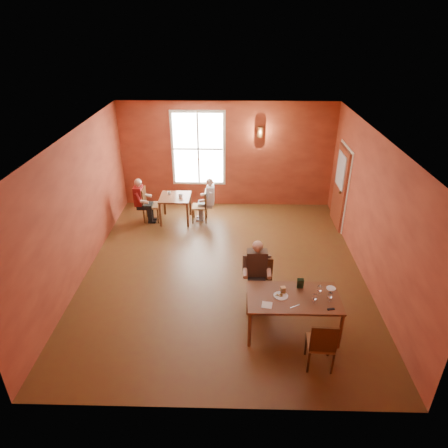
{
  "coord_description": "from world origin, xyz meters",
  "views": [
    {
      "loc": [
        0.19,
        -7.34,
        5.01
      ],
      "look_at": [
        0.0,
        0.2,
        1.05
      ],
      "focal_mm": 32.0,
      "sensor_mm": 36.0,
      "label": 1
    }
  ],
  "objects_px": {
    "diner_main": "(262,280)",
    "diner_maroon": "(150,200)",
    "main_table": "(292,314)",
    "diner_white": "(201,201)",
    "chair_diner_main": "(261,286)",
    "chair_diner_maroon": "(152,204)",
    "second_table": "(176,209)",
    "chair_diner_white": "(200,206)",
    "chair_empty": "(321,342)"
  },
  "relations": [
    {
      "from": "diner_main",
      "to": "diner_maroon",
      "type": "distance_m",
      "value": 4.58
    },
    {
      "from": "chair_diner_main",
      "to": "chair_empty",
      "type": "bearing_deg",
      "value": 120.76
    },
    {
      "from": "second_table",
      "to": "chair_diner_white",
      "type": "relative_size",
      "value": 0.92
    },
    {
      "from": "second_table",
      "to": "chair_diner_white",
      "type": "height_order",
      "value": "chair_diner_white"
    },
    {
      "from": "chair_empty",
      "to": "chair_diner_maroon",
      "type": "relative_size",
      "value": 0.99
    },
    {
      "from": "chair_diner_maroon",
      "to": "diner_maroon",
      "type": "xyz_separation_m",
      "value": [
        -0.03,
        0.0,
        0.13
      ]
    },
    {
      "from": "chair_diner_main",
      "to": "diner_main",
      "type": "distance_m",
      "value": 0.15
    },
    {
      "from": "diner_main",
      "to": "chair_diner_white",
      "type": "distance_m",
      "value": 3.92
    },
    {
      "from": "chair_diner_main",
      "to": "diner_white",
      "type": "relative_size",
      "value": 0.83
    },
    {
      "from": "chair_diner_main",
      "to": "diner_main",
      "type": "bearing_deg",
      "value": 90.0
    },
    {
      "from": "second_table",
      "to": "diner_maroon",
      "type": "distance_m",
      "value": 0.72
    },
    {
      "from": "chair_diner_maroon",
      "to": "diner_main",
      "type": "bearing_deg",
      "value": 37.23
    },
    {
      "from": "main_table",
      "to": "chair_diner_white",
      "type": "height_order",
      "value": "chair_diner_white"
    },
    {
      "from": "diner_white",
      "to": "diner_maroon",
      "type": "height_order",
      "value": "diner_maroon"
    },
    {
      "from": "main_table",
      "to": "second_table",
      "type": "relative_size",
      "value": 1.98
    },
    {
      "from": "main_table",
      "to": "diner_white",
      "type": "relative_size",
      "value": 1.37
    },
    {
      "from": "main_table",
      "to": "chair_diner_main",
      "type": "bearing_deg",
      "value": 127.57
    },
    {
      "from": "diner_main",
      "to": "chair_diner_white",
      "type": "height_order",
      "value": "diner_main"
    },
    {
      "from": "diner_main",
      "to": "chair_diner_maroon",
      "type": "bearing_deg",
      "value": -52.77
    },
    {
      "from": "second_table",
      "to": "main_table",
      "type": "bearing_deg",
      "value": -58.46
    },
    {
      "from": "chair_diner_main",
      "to": "chair_diner_white",
      "type": "bearing_deg",
      "value": -67.93
    },
    {
      "from": "diner_main",
      "to": "diner_maroon",
      "type": "bearing_deg",
      "value": -52.47
    },
    {
      "from": "chair_diner_main",
      "to": "chair_diner_maroon",
      "type": "xyz_separation_m",
      "value": [
        -2.76,
        3.6,
        -0.01
      ]
    },
    {
      "from": "chair_diner_main",
      "to": "diner_maroon",
      "type": "height_order",
      "value": "diner_maroon"
    },
    {
      "from": "chair_diner_main",
      "to": "diner_white",
      "type": "xyz_separation_m",
      "value": [
        -1.43,
        3.6,
        0.1
      ]
    },
    {
      "from": "main_table",
      "to": "diner_main",
      "type": "xyz_separation_m",
      "value": [
        -0.5,
        0.62,
        0.26
      ]
    },
    {
      "from": "main_table",
      "to": "chair_diner_maroon",
      "type": "relative_size",
      "value": 1.69
    },
    {
      "from": "chair_diner_maroon",
      "to": "chair_diner_main",
      "type": "bearing_deg",
      "value": 37.46
    },
    {
      "from": "main_table",
      "to": "chair_diner_white",
      "type": "relative_size",
      "value": 1.81
    },
    {
      "from": "main_table",
      "to": "chair_diner_white",
      "type": "distance_m",
      "value": 4.68
    },
    {
      "from": "diner_white",
      "to": "chair_diner_main",
      "type": "bearing_deg",
      "value": -158.34
    },
    {
      "from": "diner_maroon",
      "to": "chair_empty",
      "type": "bearing_deg",
      "value": 35.9
    },
    {
      "from": "chair_diner_white",
      "to": "second_table",
      "type": "bearing_deg",
      "value": 90.0
    },
    {
      "from": "diner_white",
      "to": "chair_diner_maroon",
      "type": "bearing_deg",
      "value": 90.0
    },
    {
      "from": "chair_diner_white",
      "to": "diner_maroon",
      "type": "height_order",
      "value": "diner_maroon"
    },
    {
      "from": "second_table",
      "to": "chair_diner_maroon",
      "type": "xyz_separation_m",
      "value": [
        -0.65,
        0.0,
        0.12
      ]
    },
    {
      "from": "second_table",
      "to": "diner_main",
      "type": "bearing_deg",
      "value": -59.84
    },
    {
      "from": "main_table",
      "to": "diner_white",
      "type": "xyz_separation_m",
      "value": [
        -1.93,
        4.25,
        0.21
      ]
    },
    {
      "from": "diner_white",
      "to": "chair_diner_maroon",
      "type": "relative_size",
      "value": 1.23
    },
    {
      "from": "main_table",
      "to": "chair_empty",
      "type": "bearing_deg",
      "value": -65.86
    },
    {
      "from": "diner_maroon",
      "to": "main_table",
      "type": "bearing_deg",
      "value": 37.73
    },
    {
      "from": "second_table",
      "to": "chair_diner_white",
      "type": "distance_m",
      "value": 0.66
    },
    {
      "from": "diner_main",
      "to": "chair_diner_white",
      "type": "relative_size",
      "value": 1.45
    },
    {
      "from": "chair_empty",
      "to": "chair_diner_white",
      "type": "xyz_separation_m",
      "value": [
        -2.31,
        5.02,
        -0.03
      ]
    },
    {
      "from": "chair_empty",
      "to": "diner_maroon",
      "type": "xyz_separation_m",
      "value": [
        -3.64,
        5.02,
        0.13
      ]
    },
    {
      "from": "chair_diner_white",
      "to": "diner_white",
      "type": "bearing_deg",
      "value": -90.0
    },
    {
      "from": "chair_diner_white",
      "to": "diner_maroon",
      "type": "relative_size",
      "value": 0.73
    },
    {
      "from": "diner_main",
      "to": "chair_empty",
      "type": "relative_size",
      "value": 1.36
    },
    {
      "from": "chair_diner_maroon",
      "to": "diner_maroon",
      "type": "distance_m",
      "value": 0.13
    },
    {
      "from": "diner_main",
      "to": "diner_white",
      "type": "relative_size",
      "value": 1.09
    }
  ]
}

